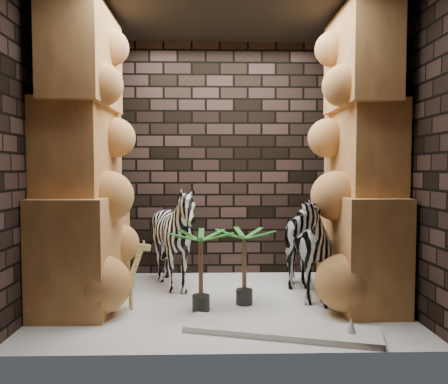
{
  "coord_description": "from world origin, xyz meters",
  "views": [
    {
      "loc": [
        -0.09,
        -4.36,
        1.36
      ],
      "look_at": [
        0.03,
        0.15,
        1.13
      ],
      "focal_mm": 34.55,
      "sensor_mm": 36.0,
      "label": 1
    }
  ],
  "objects_px": {
    "zebra_left": "(174,243)",
    "palm_front": "(244,266)",
    "palm_back": "(201,270)",
    "zebra_right": "(298,237)",
    "giraffe_toy": "(121,275)",
    "surfboard": "(281,330)"
  },
  "relations": [
    {
      "from": "zebra_right",
      "to": "palm_back",
      "type": "xyz_separation_m",
      "value": [
        -1.02,
        -0.42,
        -0.25
      ]
    },
    {
      "from": "zebra_right",
      "to": "palm_back",
      "type": "relative_size",
      "value": 1.64
    },
    {
      "from": "zebra_right",
      "to": "palm_front",
      "type": "xyz_separation_m",
      "value": [
        -0.58,
        -0.23,
        -0.26
      ]
    },
    {
      "from": "zebra_left",
      "to": "palm_front",
      "type": "bearing_deg",
      "value": -13.97
    },
    {
      "from": "giraffe_toy",
      "to": "surfboard",
      "type": "distance_m",
      "value": 1.61
    },
    {
      "from": "zebra_left",
      "to": "palm_back",
      "type": "xyz_separation_m",
      "value": [
        0.32,
        -0.72,
        -0.14
      ]
    },
    {
      "from": "zebra_right",
      "to": "zebra_left",
      "type": "xyz_separation_m",
      "value": [
        -1.33,
        0.31,
        -0.11
      ]
    },
    {
      "from": "zebra_right",
      "to": "giraffe_toy",
      "type": "bearing_deg",
      "value": -177.31
    },
    {
      "from": "zebra_right",
      "to": "palm_back",
      "type": "bearing_deg",
      "value": -167.09
    },
    {
      "from": "zebra_left",
      "to": "palm_back",
      "type": "bearing_deg",
      "value": -44.86
    },
    {
      "from": "zebra_left",
      "to": "palm_back",
      "type": "distance_m",
      "value": 0.8
    },
    {
      "from": "palm_front",
      "to": "palm_back",
      "type": "xyz_separation_m",
      "value": [
        -0.43,
        -0.19,
        0.01
      ]
    },
    {
      "from": "surfboard",
      "to": "zebra_right",
      "type": "bearing_deg",
      "value": 86.83
    },
    {
      "from": "palm_front",
      "to": "giraffe_toy",
      "type": "bearing_deg",
      "value": -172.66
    },
    {
      "from": "zebra_left",
      "to": "surfboard",
      "type": "xyz_separation_m",
      "value": [
        1.0,
        -1.3,
        -0.51
      ]
    },
    {
      "from": "zebra_left",
      "to": "surfboard",
      "type": "bearing_deg",
      "value": -30.96
    },
    {
      "from": "zebra_right",
      "to": "giraffe_toy",
      "type": "height_order",
      "value": "zebra_right"
    },
    {
      "from": "zebra_right",
      "to": "surfboard",
      "type": "bearing_deg",
      "value": -117.7
    },
    {
      "from": "palm_back",
      "to": "surfboard",
      "type": "bearing_deg",
      "value": -40.21
    },
    {
      "from": "palm_back",
      "to": "palm_front",
      "type": "bearing_deg",
      "value": 23.68
    },
    {
      "from": "zebra_right",
      "to": "zebra_left",
      "type": "relative_size",
      "value": 1.1
    },
    {
      "from": "palm_front",
      "to": "palm_back",
      "type": "height_order",
      "value": "palm_back"
    }
  ]
}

